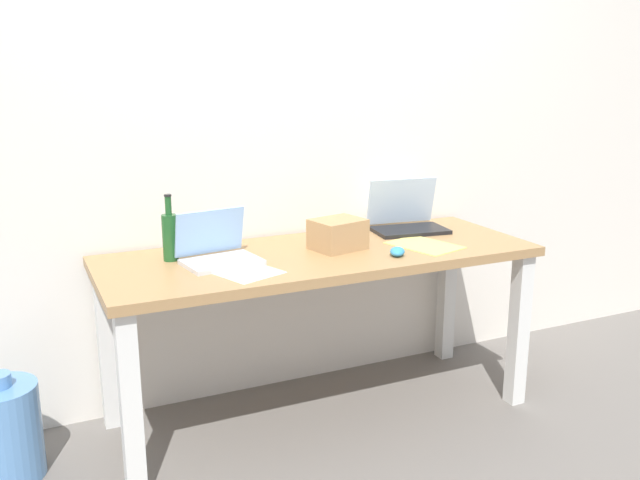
# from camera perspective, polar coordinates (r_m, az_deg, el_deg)

# --- Properties ---
(ground_plane) EXTENTS (8.00, 8.00, 0.00)m
(ground_plane) POSITION_cam_1_polar(r_m,az_deg,el_deg) (3.17, -0.00, -14.10)
(ground_plane) COLOR slate
(back_wall) EXTENTS (5.20, 0.08, 2.60)m
(back_wall) POSITION_cam_1_polar(r_m,az_deg,el_deg) (3.17, -3.09, 10.47)
(back_wall) COLOR silver
(back_wall) RESTS_ON ground
(desk) EXTENTS (1.84, 0.68, 0.75)m
(desk) POSITION_cam_1_polar(r_m,az_deg,el_deg) (2.92, -0.00, -2.88)
(desk) COLOR #A37A4C
(desk) RESTS_ON ground
(laptop_left) EXTENTS (0.32, 0.27, 0.20)m
(laptop_left) POSITION_cam_1_polar(r_m,az_deg,el_deg) (2.76, -8.48, -0.96)
(laptop_left) COLOR silver
(laptop_left) RESTS_ON desk
(laptop_right) EXTENTS (0.37, 0.28, 0.24)m
(laptop_right) POSITION_cam_1_polar(r_m,az_deg,el_deg) (3.28, 7.19, 1.75)
(laptop_right) COLOR black
(laptop_right) RESTS_ON desk
(beer_bottle) EXTENTS (0.06, 0.06, 0.27)m
(beer_bottle) POSITION_cam_1_polar(r_m,az_deg,el_deg) (2.80, -12.35, 0.39)
(beer_bottle) COLOR #1E5123
(beer_bottle) RESTS_ON desk
(computer_mouse) EXTENTS (0.10, 0.12, 0.03)m
(computer_mouse) POSITION_cam_1_polar(r_m,az_deg,el_deg) (2.85, 6.43, -0.95)
(computer_mouse) COLOR #338CC6
(computer_mouse) RESTS_ON desk
(cardboard_box) EXTENTS (0.24, 0.21, 0.13)m
(cardboard_box) POSITION_cam_1_polar(r_m,az_deg,el_deg) (2.92, 1.49, 0.48)
(cardboard_box) COLOR tan
(cardboard_box) RESTS_ON desk
(paper_sheet_front_left) EXTENTS (0.30, 0.35, 0.00)m
(paper_sheet_front_left) POSITION_cam_1_polar(r_m,az_deg,el_deg) (2.65, -6.59, -2.50)
(paper_sheet_front_left) COLOR white
(paper_sheet_front_left) RESTS_ON desk
(paper_sheet_front_right) EXTENTS (0.28, 0.34, 0.00)m
(paper_sheet_front_right) POSITION_cam_1_polar(r_m,az_deg,el_deg) (3.02, 8.67, -0.43)
(paper_sheet_front_right) COLOR #F4E06B
(paper_sheet_front_right) RESTS_ON desk
(water_cooler_jug) EXTENTS (0.27, 0.27, 0.42)m
(water_cooler_jug) POSITION_cam_1_polar(r_m,az_deg,el_deg) (2.90, -24.74, -14.22)
(water_cooler_jug) COLOR #598CC6
(water_cooler_jug) RESTS_ON ground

